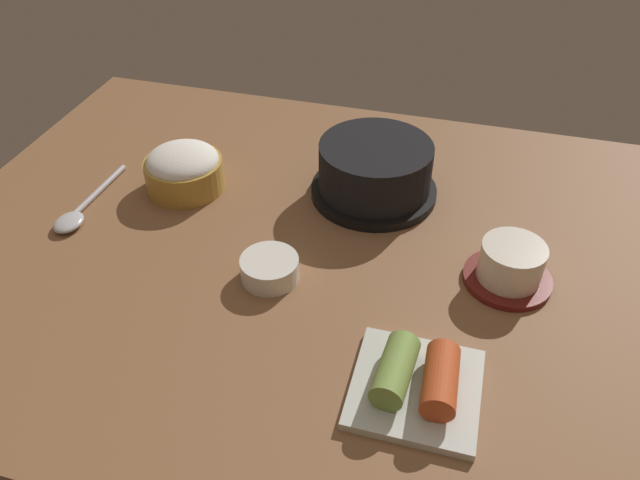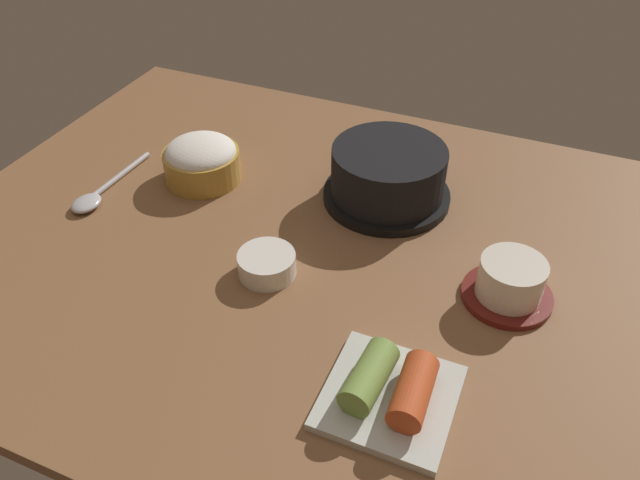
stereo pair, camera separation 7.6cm
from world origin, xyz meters
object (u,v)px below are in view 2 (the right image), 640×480
(banchan_cup_center, at_px, (267,263))
(stone_pot, at_px, (388,175))
(tea_cup_with_saucer, at_px, (511,280))
(kimchi_plate, at_px, (390,390))
(spoon, at_px, (96,195))
(rice_bowl, at_px, (202,160))

(banchan_cup_center, bearing_deg, stone_pot, 67.33)
(tea_cup_with_saucer, bearing_deg, banchan_cup_center, -165.03)
(kimchi_plate, height_order, spoon, kimchi_plate)
(tea_cup_with_saucer, distance_m, banchan_cup_center, 0.29)
(stone_pot, bearing_deg, spoon, -157.08)
(rice_bowl, xyz_separation_m, spoon, (-0.11, -0.10, -0.03))
(stone_pot, distance_m, rice_bowl, 0.27)
(stone_pot, xyz_separation_m, banchan_cup_center, (-0.09, -0.20, -0.03))
(tea_cup_with_saucer, bearing_deg, kimchi_plate, -112.72)
(tea_cup_with_saucer, xyz_separation_m, banchan_cup_center, (-0.28, -0.07, -0.01))
(kimchi_plate, distance_m, spoon, 0.51)
(tea_cup_with_saucer, bearing_deg, rice_bowl, 170.67)
(banchan_cup_center, xyz_separation_m, kimchi_plate, (0.20, -0.12, 0.00))
(rice_bowl, height_order, tea_cup_with_saucer, rice_bowl)
(spoon, bearing_deg, banchan_cup_center, -8.72)
(tea_cup_with_saucer, height_order, banchan_cup_center, tea_cup_with_saucer)
(rice_bowl, distance_m, kimchi_plate, 0.46)
(kimchi_plate, bearing_deg, tea_cup_with_saucer, 67.28)
(stone_pot, bearing_deg, kimchi_plate, -71.26)
(banchan_cup_center, height_order, kimchi_plate, kimchi_plate)
(stone_pot, xyz_separation_m, spoon, (-0.38, -0.16, -0.03))
(tea_cup_with_saucer, height_order, kimchi_plate, tea_cup_with_saucer)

